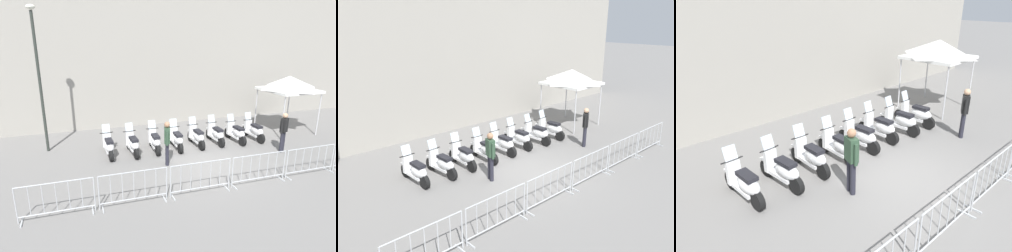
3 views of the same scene
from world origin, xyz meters
TOP-DOWN VIEW (x-y plane):
  - ground_plane at (0.00, 0.00)m, footprint 120.00×120.00m
  - motorcycle_0 at (-3.42, 1.99)m, footprint 0.56×1.72m
  - motorcycle_1 at (-2.43, 1.88)m, footprint 0.56×1.72m
  - motorcycle_2 at (-1.45, 1.94)m, footprint 0.56×1.73m
  - motorcycle_3 at (-0.46, 1.86)m, footprint 0.56×1.73m
  - motorcycle_4 at (0.54, 1.90)m, footprint 0.56×1.72m
  - motorcycle_5 at (1.52, 1.93)m, footprint 0.56×1.72m
  - motorcycle_6 at (2.51, 1.79)m, footprint 0.56×1.72m
  - motorcycle_7 at (3.50, 1.79)m, footprint 0.56×1.72m
  - barrier_segment_0 at (-5.38, -1.90)m, footprint 2.05×0.48m
  - barrier_segment_1 at (-3.25, -1.94)m, footprint 2.05×0.48m
  - barrier_segment_2 at (-1.11, -1.99)m, footprint 2.05×0.48m
  - barrier_segment_3 at (1.03, -2.03)m, footprint 2.05×0.48m
  - barrier_segment_4 at (3.16, -2.08)m, footprint 2.05×0.48m
  - barrier_segment_5 at (5.30, -2.12)m, footprint 2.05×0.48m
  - officer_near_row_end at (-1.39, 0.44)m, footprint 0.32×0.53m
  - officer_mid_plaza at (3.74, 0.08)m, footprint 0.49×0.36m
  - canopy_tent at (5.86, 2.45)m, footprint 2.40×2.40m

SIDE VIEW (x-z plane):
  - ground_plane at x=0.00m, z-range 0.00..0.00m
  - motorcycle_0 at x=-3.42m, z-range -0.16..1.07m
  - motorcycle_1 at x=-2.43m, z-range -0.16..1.07m
  - motorcycle_2 at x=-1.45m, z-range -0.16..1.07m
  - motorcycle_3 at x=-0.46m, z-range -0.16..1.07m
  - motorcycle_4 at x=0.54m, z-range -0.16..1.07m
  - motorcycle_5 at x=1.52m, z-range -0.16..1.07m
  - motorcycle_6 at x=2.51m, z-range -0.16..1.07m
  - motorcycle_7 at x=3.50m, z-range -0.16..1.07m
  - barrier_segment_0 at x=-5.38m, z-range -0.01..1.06m
  - barrier_segment_1 at x=-3.25m, z-range -0.01..1.06m
  - barrier_segment_2 at x=-1.11m, z-range -0.01..1.06m
  - barrier_segment_3 at x=1.03m, z-range -0.01..1.06m
  - barrier_segment_4 at x=3.16m, z-range -0.01..1.06m
  - barrier_segment_5 at x=5.30m, z-range -0.01..1.06m
  - officer_near_row_end at x=-1.39m, z-range 0.12..1.85m
  - officer_mid_plaza at x=3.74m, z-range 0.12..1.85m
  - canopy_tent at x=5.86m, z-range 1.06..3.97m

